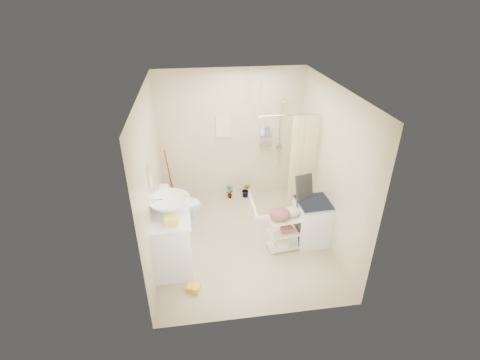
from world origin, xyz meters
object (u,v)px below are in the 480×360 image
object	(u,v)px
vanity	(172,237)
laundry_rack	(284,230)
toilet	(181,205)
washing_machine	(312,222)

from	to	relation	value
vanity	laundry_rack	bearing A→B (deg)	-0.23
toilet	washing_machine	size ratio (longest dim) A/B	0.94
laundry_rack	vanity	bearing A→B (deg)	175.51
vanity	washing_machine	xyz separation A→B (m)	(2.30, 0.19, -0.08)
vanity	toilet	world-z (taller)	vanity
toilet	washing_machine	xyz separation A→B (m)	(2.18, -0.87, 0.02)
laundry_rack	washing_machine	bearing A→B (deg)	6.17
vanity	washing_machine	distance (m)	2.31
washing_machine	toilet	bearing A→B (deg)	154.60
washing_machine	vanity	bearing A→B (deg)	-179.10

